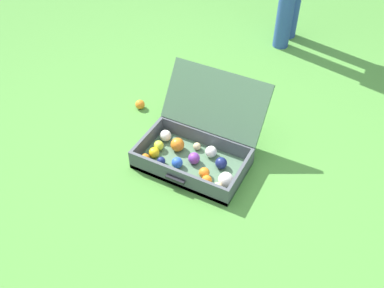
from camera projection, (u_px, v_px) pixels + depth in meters
name	position (u px, v px, depth m)	size (l,w,h in m)	color
ground_plane	(208.00, 163.00, 2.39)	(16.00, 16.00, 0.00)	#4C8C38
open_suitcase	(197.00, 146.00, 2.35)	(0.60, 0.58, 0.41)	#4C7051
stray_ball_on_grass	(140.00, 104.00, 2.73)	(0.06, 0.06, 0.06)	orange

